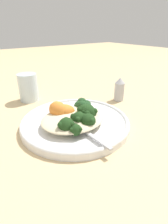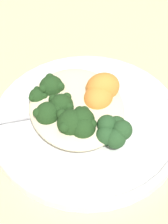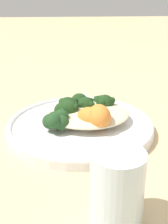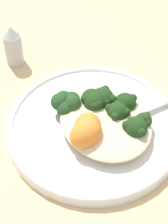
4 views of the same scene
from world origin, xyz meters
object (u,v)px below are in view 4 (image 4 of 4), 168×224
at_px(broccoli_stalk_1, 131,123).
at_px(spoon, 138,113).
at_px(broccoli_stalk_5, 97,104).
at_px(salt_shaker, 13,46).
at_px(kale_tuft, 66,102).
at_px(quinoa_mound, 105,122).
at_px(plate, 94,126).
at_px(broccoli_stalk_6, 92,104).
at_px(broccoli_stalk_2, 114,115).
at_px(sweet_potato_chunk_0, 88,127).
at_px(broccoli_stalk_3, 118,109).
at_px(broccoli_stalk_0, 127,128).
at_px(sweet_potato_chunk_1, 86,134).
at_px(broccoli_stalk_4, 101,101).

bearing_deg(broccoli_stalk_1, spoon, 53.19).
bearing_deg(broccoli_stalk_5, salt_shaker, 55.63).
bearing_deg(kale_tuft, spoon, -122.25).
bearing_deg(quinoa_mound, kale_tuft, 33.22).
relative_size(plate, broccoli_stalk_6, 3.60).
bearing_deg(quinoa_mound, broccoli_stalk_2, -84.33).
bearing_deg(broccoli_stalk_1, sweet_potato_chunk_0, -175.79).
xyz_separation_m(broccoli_stalk_3, kale_tuft, (0.05, 0.07, 0.00)).
xyz_separation_m(broccoli_stalk_0, broccoli_stalk_6, (0.07, 0.03, -0.00)).
distance_m(quinoa_mound, sweet_potato_chunk_0, 0.04).
xyz_separation_m(quinoa_mound, broccoli_stalk_1, (-0.02, -0.04, 0.00)).
bearing_deg(plate, broccoli_stalk_6, -21.03).
relative_size(quinoa_mound, kale_tuft, 3.25).
height_order(broccoli_stalk_5, sweet_potato_chunk_1, sweet_potato_chunk_1).
bearing_deg(broccoli_stalk_5, sweet_potato_chunk_1, 175.57).
xyz_separation_m(broccoli_stalk_4, broccoli_stalk_6, (0.00, 0.02, -0.00)).
bearing_deg(sweet_potato_chunk_1, salt_shaker, 5.89).
xyz_separation_m(broccoli_stalk_5, salt_shaker, (0.22, 0.08, 0.00)).
bearing_deg(broccoli_stalk_4, spoon, -83.56).
xyz_separation_m(sweet_potato_chunk_1, spoon, (0.02, -0.11, -0.02)).
bearing_deg(spoon, broccoli_stalk_3, 153.20).
xyz_separation_m(broccoli_stalk_5, broccoli_stalk_6, (0.01, 0.01, -0.00)).
height_order(spoon, salt_shaker, salt_shaker).
distance_m(broccoli_stalk_2, broccoli_stalk_4, 0.04).
xyz_separation_m(quinoa_mound, broccoli_stalk_3, (0.01, -0.03, 0.01)).
relative_size(broccoli_stalk_6, kale_tuft, 1.57).
height_order(quinoa_mound, sweet_potato_chunk_1, sweet_potato_chunk_1).
relative_size(plate, broccoli_stalk_0, 3.10).
bearing_deg(broccoli_stalk_5, broccoli_stalk_1, -112.97).
distance_m(broccoli_stalk_2, broccoli_stalk_6, 0.04).
relative_size(sweet_potato_chunk_1, salt_shaker, 0.63).
distance_m(broccoli_stalk_6, kale_tuft, 0.04).
relative_size(broccoli_stalk_1, kale_tuft, 2.06).
bearing_deg(broccoli_stalk_3, broccoli_stalk_2, -158.53).
height_order(broccoli_stalk_2, broccoli_stalk_5, broccoli_stalk_5).
relative_size(broccoli_stalk_3, sweet_potato_chunk_1, 2.30).
bearing_deg(broccoli_stalk_5, plate, 178.01).
xyz_separation_m(broccoli_stalk_2, kale_tuft, (0.06, 0.06, -0.00)).
height_order(broccoli_stalk_5, sweet_potato_chunk_0, broccoli_stalk_5).
relative_size(broccoli_stalk_1, broccoli_stalk_5, 1.41).
height_order(broccoli_stalk_2, broccoli_stalk_3, same).
height_order(broccoli_stalk_4, spoon, broccoli_stalk_4).
bearing_deg(sweet_potato_chunk_1, broccoli_stalk_4, -45.59).
height_order(broccoli_stalk_0, broccoli_stalk_5, broccoli_stalk_5).
height_order(quinoa_mound, spoon, quinoa_mound).
relative_size(plate, quinoa_mound, 1.74).
distance_m(plate, broccoli_stalk_4, 0.04).
relative_size(kale_tuft, spoon, 0.46).
height_order(broccoli_stalk_6, sweet_potato_chunk_0, sweet_potato_chunk_0).
relative_size(broccoli_stalk_3, spoon, 1.08).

